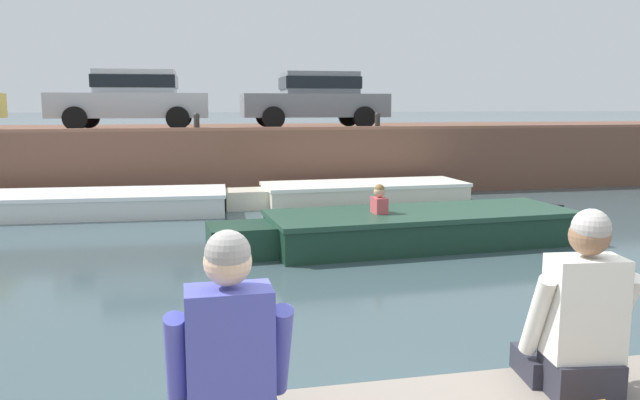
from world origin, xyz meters
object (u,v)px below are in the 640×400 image
Objects in this scene: mooring_bollard_east at (377,120)px; motorboat_passing at (407,228)px; mooring_bollard_mid at (197,121)px; person_seated_left at (229,364)px; boat_moored_west_white at (83,204)px; boat_moored_central_cream at (355,193)px; bottle_drink at (560,380)px; person_seated_right at (579,322)px; car_centre_grey at (316,97)px; car_left_inner_silver at (133,97)px.

motorboat_passing is at bearing -102.95° from mooring_bollard_east.
mooring_bollard_mid is 4.71m from mooring_bollard_east.
mooring_bollard_mid is (-3.29, 6.17, 1.66)m from motorboat_passing.
person_seated_left reaches higher than motorboat_passing.
boat_moored_west_white is 7.65m from mooring_bollard_east.
mooring_bollard_mid reaches higher than boat_moored_central_cream.
person_seated_left is at bearing -176.95° from bottle_drink.
person_seated_right is (-2.07, -11.60, 1.00)m from boat_moored_central_cream.
motorboat_passing is 7.19m from mooring_bollard_mid.
car_centre_grey reaches higher than bottle_drink.
boat_moored_west_white is at bearing -177.44° from boat_moored_central_cream.
boat_moored_central_cream is 0.92× the size of motorboat_passing.
car_left_inner_silver is at bearing 101.70° from bottle_drink.
car_left_inner_silver is 20.22× the size of bottle_drink.
boat_moored_central_cream is 2.58m from mooring_bollard_east.
person_seated_left is 4.73× the size of bottle_drink.
motorboat_passing is at bearing -57.43° from car_left_inner_silver.
car_left_inner_silver reaches higher than mooring_bollard_east.
mooring_bollard_mid reaches higher than boat_moored_west_white.
person_seated_right is (4.08, -11.33, 1.01)m from boat_moored_west_white.
mooring_bollard_mid is at bearing -43.02° from car_left_inner_silver.
person_seated_left is (-3.49, -7.20, 0.96)m from motorboat_passing.
car_centre_grey is 9.14× the size of mooring_bollard_east.
boat_moored_central_cream is 1.43× the size of car_centre_grey.
car_centre_grey is (4.96, 0.00, 0.00)m from car_left_inner_silver.
person_seated_right is at bearing -77.80° from car_left_inner_silver.
boat_moored_central_cream is 6.03× the size of person_seated_left.
boat_moored_west_white is 12.08m from person_seated_right.
mooring_bollard_mid is at bearing 96.25° from bottle_drink.
car_centre_grey is at bearing 89.55° from motorboat_passing.
person_seated_left is at bearing -90.87° from mooring_bollard_mid.
boat_moored_central_cream is 4.34m from mooring_bollard_mid.
boat_moored_west_white is at bearing 109.18° from bottle_drink.
motorboat_passing is 9.38m from car_left_inner_silver.
mooring_bollard_mid is at bearing 155.92° from boat_moored_central_cream.
mooring_bollard_mid is 13.39m from person_seated_left.
car_left_inner_silver is 15.00m from person_seated_left.
mooring_bollard_east is (7.21, 1.91, 1.71)m from boat_moored_west_white.
mooring_bollard_mid is at bearing 96.80° from person_seated_right.
mooring_bollard_east is (1.36, -1.50, -0.61)m from car_centre_grey.
boat_moored_central_cream is 3.90m from car_centre_grey.
boat_moored_west_white is 15.02× the size of mooring_bollard_east.
bottle_drink is (3.96, -11.38, 0.73)m from boat_moored_west_white.
boat_moored_west_white is at bearing 101.35° from person_seated_left.
person_seated_left is (1.41, -14.87, -1.30)m from car_left_inner_silver.
bottle_drink is at bearing -78.30° from car_left_inner_silver.
motorboat_passing is (5.80, -4.26, 0.04)m from boat_moored_west_white.
mooring_bollard_mid is (-3.35, -1.50, -0.61)m from car_centre_grey.
mooring_bollard_mid is (1.61, -1.50, -0.61)m from car_left_inner_silver.
boat_moored_west_white is 32.77× the size of bottle_drink.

